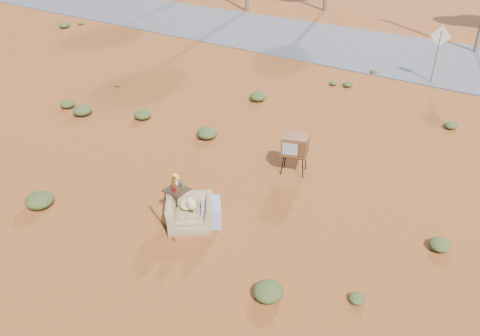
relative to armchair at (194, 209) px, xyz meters
The scene contains 8 objects.
ground 0.61m from the armchair, 71.27° to the left, with size 140.00×140.00×0.00m, color #97521E.
highway 15.43m from the armchair, 89.46° to the left, with size 140.00×7.00×0.04m, color #565659.
armchair is the anchor object (origin of this frame).
tv_unit 3.34m from the armchair, 78.66° to the left, with size 0.77×0.69×1.04m.
side_table 0.66m from the armchair, 168.25° to the left, with size 0.49×0.49×0.94m.
rusty_bar 0.83m from the armchair, 148.82° to the right, with size 0.04×0.04×1.45m, color #4E2A14.
road_sign 12.58m from the armchair, 82.46° to the left, with size 0.78×0.06×2.19m.
scrub_patch 4.89m from the armchair, 98.01° to the left, with size 17.49×8.07×0.33m.
Camera 1 is at (5.46, -6.66, 6.22)m, focal length 35.00 mm.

